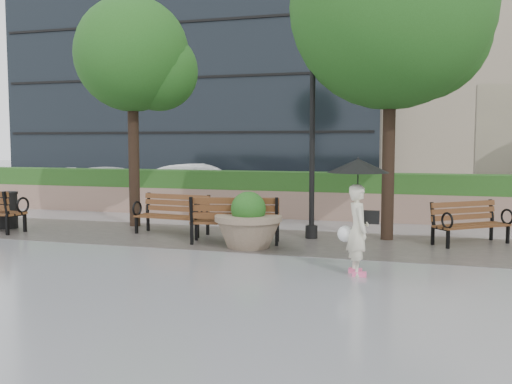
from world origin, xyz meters
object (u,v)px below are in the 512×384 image
(car_right, at_px, (200,184))
(lamppost, at_px, (312,155))
(planter_left, at_px, (248,226))
(bench_1, at_px, (172,223))
(trash_bin, at_px, (7,211))
(car_left, at_px, (115,183))
(bench_3, at_px, (470,232))
(bench_2, at_px, (235,230))
(pedestrian, at_px, (358,205))

(car_right, bearing_deg, lamppost, -139.87)
(planter_left, xyz_separation_m, car_right, (-4.32, 7.83, 0.25))
(bench_1, bearing_deg, trash_bin, -169.51)
(car_left, bearing_deg, planter_left, -147.41)
(lamppost, bearing_deg, bench_1, -173.12)
(bench_3, xyz_separation_m, planter_left, (-4.50, -1.74, 0.19))
(planter_left, height_order, car_right, car_right)
(bench_1, bearing_deg, planter_left, -19.57)
(bench_2, relative_size, planter_left, 1.44)
(pedestrian, bearing_deg, bench_1, 36.79)
(lamppost, bearing_deg, trash_bin, -174.74)
(bench_2, height_order, pedestrian, pedestrian)
(bench_3, height_order, car_left, car_left)
(car_right, bearing_deg, bench_1, -163.33)
(bench_2, xyz_separation_m, trash_bin, (-6.33, 0.39, 0.14))
(trash_bin, height_order, lamppost, lamppost)
(bench_1, bearing_deg, bench_3, 11.72)
(bench_1, bearing_deg, bench_2, -14.59)
(trash_bin, bearing_deg, bench_3, 4.80)
(bench_2, height_order, car_right, car_right)
(trash_bin, relative_size, pedestrian, 0.47)
(lamppost, bearing_deg, bench_3, 3.74)
(bench_3, relative_size, pedestrian, 0.91)
(bench_3, relative_size, trash_bin, 1.95)
(planter_left, bearing_deg, trash_bin, 173.30)
(lamppost, relative_size, car_right, 1.01)
(planter_left, bearing_deg, bench_1, 154.00)
(lamppost, height_order, car_left, lamppost)
(bench_1, xyz_separation_m, lamppost, (3.33, 0.40, 1.64))
(bench_3, xyz_separation_m, lamppost, (-3.45, -0.23, 1.65))
(bench_3, height_order, car_right, car_right)
(car_right, bearing_deg, pedestrian, -144.99)
(car_left, distance_m, car_right, 3.74)
(trash_bin, bearing_deg, car_right, 70.89)
(car_left, xyz_separation_m, car_right, (3.72, -0.45, 0.08))
(planter_left, height_order, trash_bin, planter_left)
(bench_2, bearing_deg, trash_bin, -15.83)
(trash_bin, height_order, car_right, car_right)
(planter_left, distance_m, lamppost, 2.35)
(bench_1, bearing_deg, car_left, 135.19)
(bench_1, xyz_separation_m, trash_bin, (-4.47, -0.32, 0.17))
(bench_2, height_order, car_left, car_left)
(bench_2, relative_size, car_left, 0.47)
(bench_3, bearing_deg, bench_1, 146.73)
(bench_1, relative_size, planter_left, 1.30)
(bench_2, distance_m, pedestrian, 3.73)
(pedestrian, bearing_deg, lamppost, 1.52)
(planter_left, bearing_deg, bench_3, 21.11)
(bench_3, distance_m, trash_bin, 11.29)
(bench_2, distance_m, car_left, 10.96)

